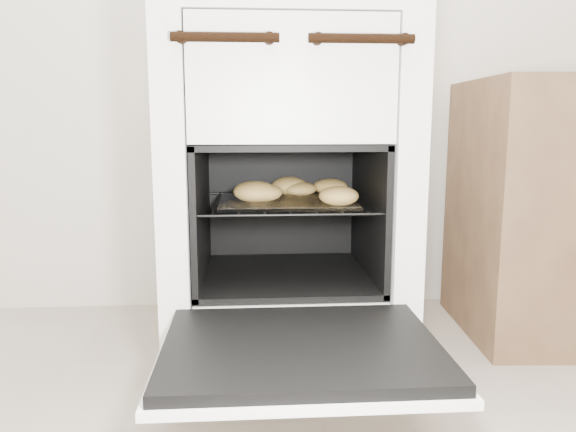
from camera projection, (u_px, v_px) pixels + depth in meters
name	position (u px, v px, depth m)	size (l,w,h in m)	color
stove	(284.00, 189.00, 1.64)	(0.65, 0.72, 0.99)	white
oven_door	(301.00, 351.00, 1.15)	(0.58, 0.45, 0.04)	black
oven_rack	(286.00, 202.00, 1.58)	(0.47, 0.45, 0.01)	black
foil_sheet	(286.00, 201.00, 1.55)	(0.37, 0.32, 0.01)	white
baked_rolls	(291.00, 190.00, 1.56)	(0.36, 0.36, 0.06)	#B49248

